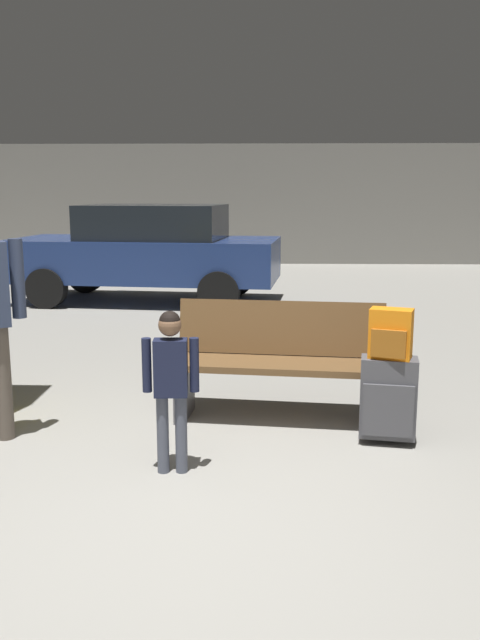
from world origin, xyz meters
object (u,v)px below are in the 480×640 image
at_px(backpack_bright, 391,334).
at_px(child, 171,374).
at_px(parked_car_far, 148,251).
at_px(bench, 279,362).
at_px(suitcase, 388,398).

distance_m(backpack_bright, child, 1.53).
distance_m(backpack_bright, parked_car_far, 6.51).
distance_m(bench, suitcase, 0.90).
bearing_deg(bench, backpack_bright, -33.66).
xyz_separation_m(child, parked_car_far, (-1.20, 6.49, 0.18)).
bearing_deg(suitcase, bench, 146.39).
relative_size(child, parked_car_far, 0.24).
height_order(bench, suitcase, bench).
bearing_deg(bench, child, -123.72).
xyz_separation_m(suitcase, child, (-1.43, -0.54, 0.31)).
xyz_separation_m(bench, parked_car_far, (-1.89, 5.46, 0.36)).
bearing_deg(child, bench, 56.28).
height_order(suitcase, parked_car_far, parked_car_far).
distance_m(bench, child, 1.25).
relative_size(backpack_bright, child, 0.33).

